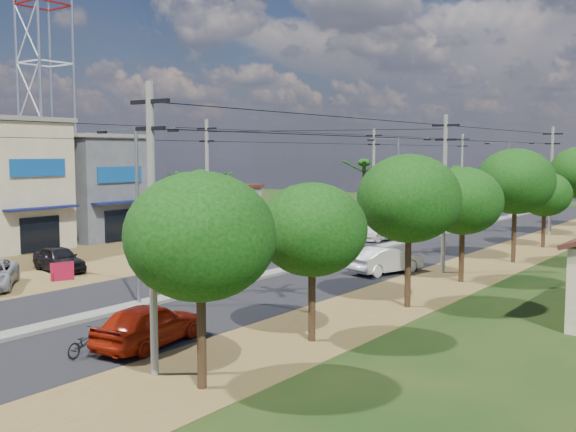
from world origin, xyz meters
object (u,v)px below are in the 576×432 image
Objects in this scene: car_red_near at (148,325)px; roadside_sign at (62,272)px; moto_rider_east at (85,343)px; car_silver_mid at (386,261)px; car_parked_dark at (59,259)px; car_white_far at (383,230)px.

roadside_sign is at bearing -32.01° from car_red_near.
car_red_near reaches higher than moto_rider_east.
car_silver_mid is 1.07× the size of car_parked_dark.
car_white_far is (-7.25, 13.15, 0.01)m from car_silver_mid.
car_parked_dark is 3.68× the size of roadside_sign.
car_silver_mid reaches higher than car_parked_dark.
car_white_far is at bearing -44.07° from car_silver_mid.
car_parked_dark is at bearing -96.79° from car_white_far.
moto_rider_east is at bearing 56.86° from car_red_near.
car_silver_mid is (0.00, 17.83, -0.02)m from car_red_near.
car_parked_dark is at bearing -43.08° from moto_rider_east.
car_white_far is 25.98m from roadside_sign.
car_silver_mid is at bearing 66.68° from roadside_sign.
car_parked_dark is 3.01m from roadside_sign.
car_parked_dark is at bearing -33.52° from car_red_near.
car_white_far is at bearing -7.66° from car_parked_dark.
roadside_sign is at bearing -110.57° from car_parked_dark.
roadside_sign is (2.54, -1.60, -0.22)m from car_parked_dark.
roadside_sign is (-12.08, 7.66, 0.07)m from moto_rider_east.
car_parked_dark reaches higher than moto_rider_east.
car_silver_mid reaches higher than moto_rider_east.
car_red_near reaches higher than car_parked_dark.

